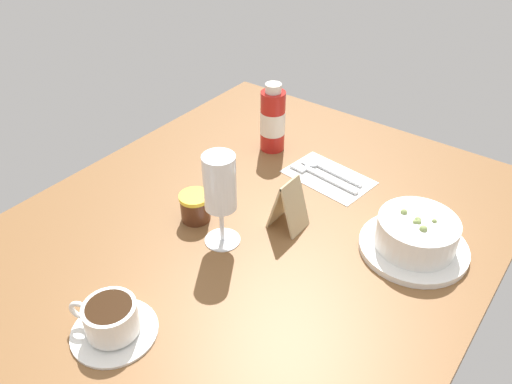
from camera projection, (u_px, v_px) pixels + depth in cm
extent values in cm
cube|color=brown|center=(242.00, 241.00, 96.42)|extent=(110.00, 84.00, 3.00)
cylinder|color=white|center=(413.00, 247.00, 91.96)|extent=(19.35, 19.35, 1.20)
cylinder|color=white|center=(417.00, 233.00, 89.95)|extent=(14.10, 14.10, 5.62)
cylinder|color=beige|center=(419.00, 224.00, 88.77)|extent=(12.13, 12.13, 1.60)
sphere|color=#899E58|center=(423.00, 229.00, 86.27)|extent=(1.37, 1.37, 1.37)
sphere|color=#899E58|center=(418.00, 220.00, 88.24)|extent=(1.14, 1.14, 1.14)
sphere|color=#899E58|center=(404.00, 212.00, 89.97)|extent=(1.22, 1.22, 1.22)
sphere|color=#899E58|center=(415.00, 222.00, 87.78)|extent=(0.86, 0.86, 0.86)
sphere|color=#899E58|center=(419.00, 222.00, 87.79)|extent=(0.97, 0.97, 0.97)
sphere|color=#899E58|center=(434.00, 221.00, 87.99)|extent=(0.84, 0.84, 0.84)
cube|color=white|center=(329.00, 177.00, 110.82)|extent=(13.69, 19.49, 0.30)
cube|color=silver|center=(330.00, 179.00, 109.33)|extent=(2.98, 14.04, 0.50)
cube|color=silver|center=(299.00, 167.00, 113.10)|extent=(2.64, 3.85, 0.40)
cube|color=silver|center=(336.00, 174.00, 111.14)|extent=(2.66, 13.02, 0.50)
ellipsoid|color=silver|center=(309.00, 163.00, 114.50)|extent=(2.40, 4.00, 0.60)
cylinder|color=white|center=(114.00, 331.00, 77.18)|extent=(13.12, 13.12, 0.90)
cylinder|color=white|center=(111.00, 318.00, 75.47)|extent=(8.02, 8.02, 4.91)
cylinder|color=#311D0F|center=(109.00, 309.00, 74.32)|extent=(6.81, 6.81, 1.00)
torus|color=white|center=(80.00, 310.00, 76.31)|extent=(2.13, 3.63, 3.60)
cylinder|color=white|center=(223.00, 239.00, 94.30)|extent=(6.60, 6.60, 0.40)
cylinder|color=white|center=(222.00, 223.00, 92.00)|extent=(0.80, 0.80, 7.41)
cylinder|color=white|center=(220.00, 182.00, 86.75)|extent=(5.73, 5.73, 10.40)
cylinder|color=silver|center=(220.00, 190.00, 87.67)|extent=(4.70, 4.70, 6.24)
cylinder|color=#4E2716|center=(195.00, 209.00, 98.12)|extent=(5.62, 5.62, 4.82)
cylinder|color=yellow|center=(194.00, 197.00, 96.46)|extent=(5.90, 5.90, 0.80)
cylinder|color=#B21E19|center=(273.00, 121.00, 116.63)|extent=(5.62, 5.62, 14.28)
cylinder|color=silver|center=(273.00, 122.00, 116.80)|extent=(5.73, 5.73, 5.43)
cylinder|color=silver|center=(273.00, 88.00, 111.86)|extent=(3.65, 3.65, 1.92)
cube|color=tan|center=(282.00, 201.00, 95.56)|extent=(5.86, 3.29, 10.30)
cube|color=tan|center=(295.00, 207.00, 94.15)|extent=(5.86, 3.29, 10.30)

